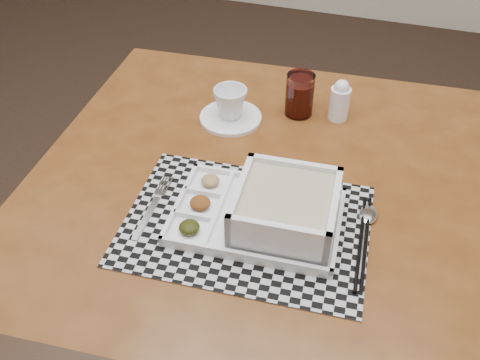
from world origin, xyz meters
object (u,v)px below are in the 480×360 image
creamer_bottle (340,100)px  cup (230,103)px  dining_table (264,211)px  juice_glass (300,96)px  serving_tray (277,211)px

creamer_bottle → cup: bearing=-160.4°
dining_table → juice_glass: bearing=88.9°
serving_tray → cup: serving_tray is taller
cup → juice_glass: size_ratio=0.76×
dining_table → creamer_bottle: bearing=70.9°
cup → creamer_bottle: (0.25, 0.09, 0.00)m
serving_tray → juice_glass: (-0.05, 0.39, 0.01)m
dining_table → creamer_bottle: size_ratio=10.23×
dining_table → cup: size_ratio=13.14×
juice_glass → cup: bearing=-152.8°
serving_tray → juice_glass: juice_glass is taller
creamer_bottle → dining_table: bearing=-109.1°
juice_glass → dining_table: bearing=-91.1°
dining_table → serving_tray: size_ratio=3.18×
juice_glass → creamer_bottle: juice_glass is taller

